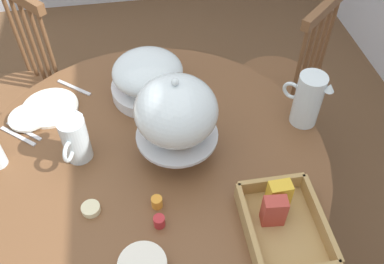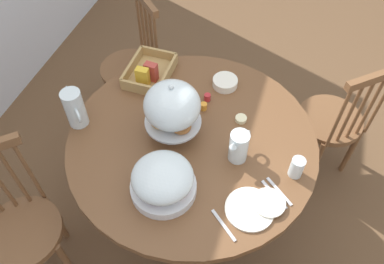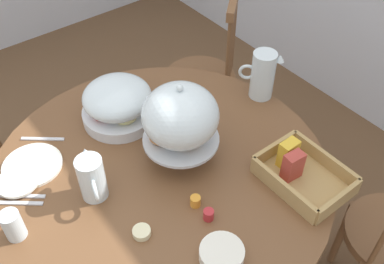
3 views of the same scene
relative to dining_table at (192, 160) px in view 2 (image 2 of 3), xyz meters
name	(u,v)px [view 2 (image 2 of 3)]	position (x,y,z in m)	size (l,w,h in m)	color
ground_plane	(216,205)	(0.06, -0.14, -0.54)	(10.00, 10.00, 0.00)	brown
dining_table	(192,160)	(0.00, 0.00, 0.00)	(1.27, 1.27, 0.74)	brown
windsor_chair_near_window	(133,68)	(0.67, 0.65, -0.09)	(0.47, 0.47, 0.97)	brown
windsor_chair_by_cabinet	(22,228)	(-0.61, 0.71, -0.09)	(0.47, 0.47, 0.97)	brown
windsor_chair_far_side	(332,122)	(0.60, -0.72, -0.09)	(0.47, 0.47, 0.97)	brown
pastry_stand_with_dome	(172,107)	(0.00, 0.10, 0.40)	(0.28, 0.28, 0.34)	silver
fruit_platter_covered	(163,181)	(-0.33, 0.03, 0.29)	(0.30, 0.30, 0.18)	silver
orange_juice_pitcher	(239,147)	(-0.04, -0.24, 0.28)	(0.17, 0.09, 0.17)	silver
milk_pitcher	(75,110)	(-0.08, 0.59, 0.30)	(0.15, 0.15, 0.22)	silver
cereal_basket	(149,73)	(0.35, 0.37, 0.23)	(0.32, 0.24, 0.12)	tan
china_plate_large	(250,209)	(-0.30, -0.36, 0.21)	(0.22, 0.22, 0.01)	white
china_plate_small	(269,203)	(-0.25, -0.44, 0.22)	(0.15, 0.15, 0.01)	white
cereal_bowl	(225,82)	(0.42, -0.06, 0.22)	(0.14, 0.14, 0.04)	white
drinking_glass	(297,167)	(-0.05, -0.52, 0.25)	(0.06, 0.06, 0.11)	silver
butter_dish	(241,119)	(0.19, -0.21, 0.21)	(0.06, 0.06, 0.02)	beige
jam_jar_strawberry	(207,97)	(0.28, 0.00, 0.22)	(0.04, 0.04, 0.04)	#B7282D
jam_jar_apricot	(204,106)	(0.21, 0.00, 0.22)	(0.04, 0.04, 0.04)	orange
table_knife	(274,194)	(-0.19, -0.45, 0.20)	(0.17, 0.01, 0.01)	silver
dinner_fork	(279,191)	(-0.17, -0.47, 0.20)	(0.17, 0.01, 0.01)	silver
soup_spoon	(224,225)	(-0.41, -0.28, 0.20)	(0.17, 0.01, 0.01)	silver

